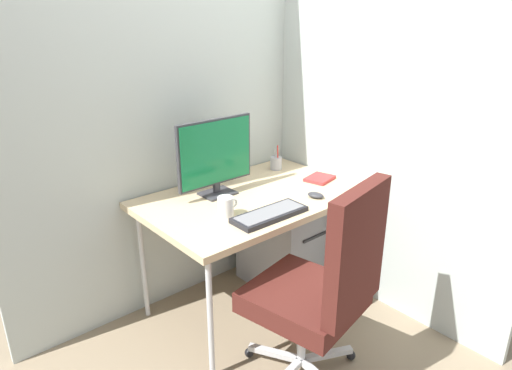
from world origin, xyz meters
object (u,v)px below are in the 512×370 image
object	(u,v)px
keyboard	(270,214)
pen_holder	(276,163)
mouse	(316,195)
filing_cabinet	(284,240)
monitor	(216,155)
notebook	(320,179)
coffee_mug	(226,206)
office_chair	(322,286)

from	to	relation	value
keyboard	pen_holder	size ratio (longest dim) A/B	2.50
mouse	pen_holder	distance (m)	0.55
filing_cabinet	monitor	xyz separation A→B (m)	(-0.48, 0.09, 0.67)
filing_cabinet	notebook	xyz separation A→B (m)	(0.16, -0.15, 0.44)
keyboard	pen_holder	distance (m)	0.77
mouse	filing_cabinet	bearing A→B (deg)	59.41
notebook	coffee_mug	bearing A→B (deg)	170.18
office_chair	keyboard	distance (m)	0.47
keyboard	coffee_mug	distance (m)	0.23
keyboard	notebook	distance (m)	0.65
monitor	notebook	distance (m)	0.71
mouse	coffee_mug	distance (m)	0.56
office_chair	mouse	world-z (taller)	office_chair
pen_holder	notebook	world-z (taller)	pen_holder
mouse	coffee_mug	xyz separation A→B (m)	(-0.54, 0.14, 0.04)
keyboard	notebook	bearing A→B (deg)	17.99
office_chair	coffee_mug	xyz separation A→B (m)	(-0.12, 0.58, 0.25)
mouse	coffee_mug	size ratio (longest dim) A/B	0.82
pen_holder	keyboard	bearing A→B (deg)	-135.78
mouse	pen_holder	world-z (taller)	pen_holder
monitor	keyboard	size ratio (longest dim) A/B	1.18
pen_holder	notebook	size ratio (longest dim) A/B	0.96
office_chair	pen_holder	size ratio (longest dim) A/B	6.42
filing_cabinet	coffee_mug	distance (m)	0.81
notebook	office_chair	bearing A→B (deg)	-149.72
office_chair	monitor	world-z (taller)	monitor
mouse	notebook	bearing A→B (deg)	20.49
filing_cabinet	mouse	bearing A→B (deg)	-103.75
filing_cabinet	keyboard	bearing A→B (deg)	-142.88
monitor	coffee_mug	world-z (taller)	monitor
filing_cabinet	pen_holder	distance (m)	0.52
filing_cabinet	keyboard	xyz separation A→B (m)	(-0.46, -0.35, 0.45)
mouse	pen_holder	bearing A→B (deg)	54.58
notebook	keyboard	bearing A→B (deg)	-174.77
filing_cabinet	pen_holder	size ratio (longest dim) A/B	3.78
filing_cabinet	notebook	bearing A→B (deg)	-42.85
filing_cabinet	mouse	distance (m)	0.56
keyboard	coffee_mug	xyz separation A→B (m)	(-0.16, 0.16, 0.04)
monitor	notebook	xyz separation A→B (m)	(0.63, -0.24, -0.23)
monitor	coffee_mug	distance (m)	0.37
monitor	mouse	xyz separation A→B (m)	(0.40, -0.42, -0.22)
mouse	notebook	world-z (taller)	mouse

